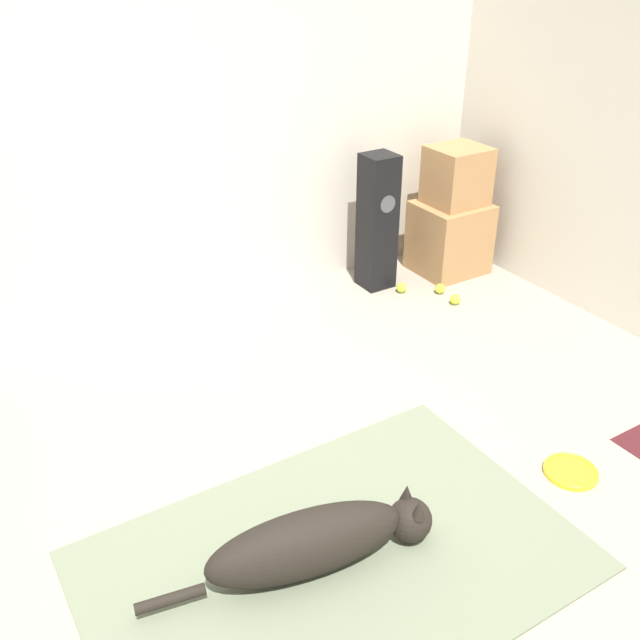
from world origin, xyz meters
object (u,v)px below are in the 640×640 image
(cardboard_box_lower, at_px, (449,237))
(tennis_ball_by_boxes, at_px, (455,299))
(floor_speaker, at_px, (377,222))
(frisbee, at_px, (571,471))
(cardboard_box_upper, at_px, (457,176))
(tennis_ball_loose_on_carpet, at_px, (401,288))
(tennis_ball_near_speaker, at_px, (440,289))
(dog, at_px, (317,541))

(cardboard_box_lower, bearing_deg, tennis_ball_by_boxes, -124.49)
(cardboard_box_lower, bearing_deg, floor_speaker, 172.77)
(frisbee, bearing_deg, cardboard_box_lower, 64.36)
(cardboard_box_upper, height_order, tennis_ball_by_boxes, cardboard_box_upper)
(tennis_ball_by_boxes, distance_m, tennis_ball_loose_on_carpet, 0.36)
(cardboard_box_lower, relative_size, cardboard_box_upper, 1.27)
(floor_speaker, bearing_deg, cardboard_box_lower, -7.23)
(cardboard_box_lower, bearing_deg, tennis_ball_near_speaker, -136.87)
(floor_speaker, bearing_deg, tennis_ball_by_boxes, -61.51)
(cardboard_box_lower, xyz_separation_m, cardboard_box_upper, (0.02, 0.00, 0.42))
(dog, bearing_deg, cardboard_box_lower, 39.64)
(dog, xyz_separation_m, tennis_ball_by_boxes, (1.82, 1.33, -0.10))
(frisbee, relative_size, tennis_ball_near_speaker, 3.53)
(floor_speaker, distance_m, tennis_ball_loose_on_carpet, 0.45)
(tennis_ball_by_boxes, relative_size, tennis_ball_near_speaker, 1.00)
(tennis_ball_near_speaker, bearing_deg, tennis_ball_by_boxes, -95.59)
(tennis_ball_loose_on_carpet, bearing_deg, tennis_ball_by_boxes, -58.76)
(frisbee, xyz_separation_m, tennis_ball_loose_on_carpet, (0.43, 1.77, 0.02))
(tennis_ball_near_speaker, bearing_deg, cardboard_box_upper, 41.70)
(dog, relative_size, cardboard_box_lower, 2.35)
(cardboard_box_upper, distance_m, floor_speaker, 0.62)
(floor_speaker, height_order, tennis_ball_by_boxes, floor_speaker)
(cardboard_box_upper, xyz_separation_m, floor_speaker, (-0.57, 0.07, -0.23))
(dog, xyz_separation_m, tennis_ball_loose_on_carpet, (1.63, 1.64, -0.10))
(cardboard_box_upper, xyz_separation_m, tennis_ball_by_boxes, (-0.31, -0.42, -0.63))
(cardboard_box_lower, distance_m, tennis_ball_loose_on_carpet, 0.53)
(dog, height_order, tennis_ball_near_speaker, dog)
(dog, xyz_separation_m, frisbee, (1.21, -0.14, -0.12))
(frisbee, height_order, tennis_ball_loose_on_carpet, tennis_ball_loose_on_carpet)
(dog, height_order, tennis_ball_loose_on_carpet, dog)
(tennis_ball_near_speaker, height_order, tennis_ball_loose_on_carpet, same)
(floor_speaker, relative_size, tennis_ball_near_speaker, 13.22)
(tennis_ball_by_boxes, bearing_deg, frisbee, -112.81)
(cardboard_box_upper, bearing_deg, cardboard_box_lower, -171.72)
(tennis_ball_near_speaker, bearing_deg, cardboard_box_lower, 43.13)
(tennis_ball_near_speaker, distance_m, tennis_ball_loose_on_carpet, 0.25)
(floor_speaker, bearing_deg, cardboard_box_upper, -6.78)
(frisbee, height_order, cardboard_box_lower, cardboard_box_lower)
(dog, height_order, tennis_ball_by_boxes, dog)
(dog, distance_m, frisbee, 1.22)
(cardboard_box_lower, distance_m, cardboard_box_upper, 0.42)
(dog, relative_size, tennis_ball_by_boxes, 16.93)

